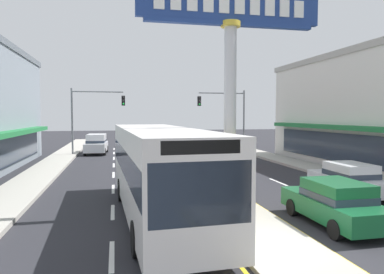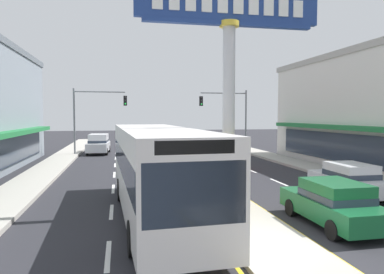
{
  "view_description": "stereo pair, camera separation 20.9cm",
  "coord_description": "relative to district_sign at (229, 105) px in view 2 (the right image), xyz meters",
  "views": [
    {
      "loc": [
        -4.38,
        -9.13,
        3.73
      ],
      "look_at": [
        -0.46,
        9.01,
        2.6
      ],
      "focal_mm": 33.44,
      "sensor_mm": 36.0,
      "label": 1
    },
    {
      "loc": [
        -4.18,
        -9.17,
        3.73
      ],
      "look_at": [
        -0.46,
        9.01,
        2.6
      ],
      "focal_mm": 33.44,
      "sensor_mm": 36.0,
      "label": 2
    }
  ],
  "objects": [
    {
      "name": "sedan_mid_left_lane",
      "position": [
        2.86,
        -2.65,
        -3.36
      ],
      "size": [
        1.84,
        4.3,
        1.53
      ],
      "color": "#14562D",
      "rests_on": "ground"
    },
    {
      "name": "sedan_far_right_lane",
      "position": [
        6.16,
        1.17,
        -3.36
      ],
      "size": [
        1.92,
        4.34,
        1.53
      ],
      "color": "silver",
      "rests_on": "ground"
    },
    {
      "name": "suv_near_right_lane",
      "position": [
        -6.16,
        22.28,
        -3.16
      ],
      "size": [
        2.14,
        4.69,
        1.9
      ],
      "color": "silver",
      "rests_on": "ground"
    },
    {
      "name": "lane_markings",
      "position": [
        0.0,
        12.5,
        -4.14
      ],
      "size": [
        9.16,
        52.0,
        0.01
      ],
      "color": "silver",
      "rests_on": "ground"
    },
    {
      "name": "median_strip",
      "position": [
        -0.0,
        13.85,
        -4.08
      ],
      "size": [
        2.42,
        52.0,
        0.14
      ],
      "primitive_type": "cube",
      "color": "#A39E93",
      "rests_on": "ground"
    },
    {
      "name": "sidewalk_right",
      "position": [
        8.95,
        11.85,
        -4.06
      ],
      "size": [
        2.27,
        60.0,
        0.18
      ],
      "primitive_type": "cube",
      "color": "#ADA89E",
      "rests_on": "ground"
    },
    {
      "name": "ground_plane",
      "position": [
        -0.0,
        -4.15,
        -4.15
      ],
      "size": [
        160.0,
        160.0,
        0.0
      ],
      "primitive_type": "plane",
      "color": "#28282D"
    },
    {
      "name": "district_sign",
      "position": [
        0.0,
        0.0,
        0.0
      ],
      "size": [
        7.23,
        1.37,
        8.51
      ],
      "color": "gold",
      "rests_on": "median_strip"
    },
    {
      "name": "sedan_near_left_lane",
      "position": [
        2.86,
        10.58,
        -3.36
      ],
      "size": [
        1.91,
        4.34,
        1.53
      ],
      "color": "maroon",
      "rests_on": "ground"
    },
    {
      "name": "traffic_light_left_side",
      "position": [
        -6.44,
        20.92,
        0.1
      ],
      "size": [
        4.86,
        0.46,
        6.2
      ],
      "color": "slate",
      "rests_on": "ground"
    },
    {
      "name": "bus_far_left_oncoming",
      "position": [
        -2.86,
        -0.43,
        -2.28
      ],
      "size": [
        3.02,
        11.3,
        3.26
      ],
      "color": "silver",
      "rests_on": "ground"
    },
    {
      "name": "traffic_light_right_side",
      "position": [
        6.44,
        20.44,
        0.1
      ],
      "size": [
        4.86,
        0.46,
        6.2
      ],
      "color": "slate",
      "rests_on": "ground"
    },
    {
      "name": "sidewalk_left",
      "position": [
        -8.95,
        11.85,
        -4.06
      ],
      "size": [
        2.27,
        60.0,
        0.18
      ],
      "primitive_type": "cube",
      "color": "#ADA89E",
      "rests_on": "ground"
    }
  ]
}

